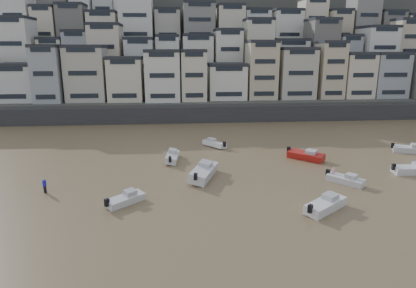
{
  "coord_description": "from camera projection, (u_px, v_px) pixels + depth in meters",
  "views": [
    {
      "loc": [
        -0.69,
        -15.48,
        15.83
      ],
      "look_at": [
        3.23,
        30.0,
        4.0
      ],
      "focal_mm": 32.0,
      "sensor_mm": 36.0,
      "label": 1
    }
  ],
  "objects": [
    {
      "name": "harbor_wall",
      "position": [
        225.0,
        114.0,
        82.04
      ],
      "size": [
        140.0,
        3.0,
        3.5
      ],
      "primitive_type": "cube",
      "color": "#38383A",
      "rests_on": "ground"
    },
    {
      "name": "hillside",
      "position": [
        224.0,
        57.0,
        118.03
      ],
      "size": [
        141.04,
        66.0,
        50.0
      ],
      "color": "#4C4C47",
      "rests_on": "ground"
    },
    {
      "name": "boat_e",
      "position": [
        306.0,
        154.0,
        54.11
      ],
      "size": [
        5.56,
        5.37,
        1.59
      ],
      "primitive_type": null,
      "rotation": [
        0.0,
        0.0,
        -0.75
      ],
      "color": "#AC1A15",
      "rests_on": "ground"
    },
    {
      "name": "boat_b",
      "position": [
        346.0,
        178.0,
        44.46
      ],
      "size": [
        4.38,
        4.76,
        1.33
      ],
      "primitive_type": null,
      "rotation": [
        0.0,
        0.0,
        -0.87
      ],
      "color": "silver",
      "rests_on": "ground"
    },
    {
      "name": "boat_d",
      "position": [
        413.0,
        168.0,
        48.01
      ],
      "size": [
        5.69,
        1.96,
        1.54
      ],
      "primitive_type": null,
      "rotation": [
        0.0,
        0.0,
        -0.02
      ],
      "color": "silver",
      "rests_on": "ground"
    },
    {
      "name": "boat_f",
      "position": [
        172.0,
        156.0,
        53.55
      ],
      "size": [
        2.37,
        5.7,
        1.51
      ],
      "primitive_type": null,
      "rotation": [
        0.0,
        0.0,
        1.47
      ],
      "color": "silver",
      "rests_on": "ground"
    },
    {
      "name": "boat_j",
      "position": [
        125.0,
        198.0,
        38.68
      ],
      "size": [
        4.46,
        4.3,
        1.27
      ],
      "primitive_type": null,
      "rotation": [
        0.0,
        0.0,
        0.75
      ],
      "color": "silver",
      "rests_on": "ground"
    },
    {
      "name": "boat_h",
      "position": [
        214.0,
        143.0,
        61.22
      ],
      "size": [
        4.23,
        4.8,
        1.32
      ],
      "primitive_type": null,
      "rotation": [
        0.0,
        0.0,
        2.23
      ],
      "color": "white",
      "rests_on": "ground"
    },
    {
      "name": "boat_g",
      "position": [
        410.0,
        148.0,
        57.68
      ],
      "size": [
        5.67,
        3.76,
        1.48
      ],
      "primitive_type": null,
      "rotation": [
        0.0,
        0.0,
        -0.4
      ],
      "color": "silver",
      "rests_on": "ground"
    },
    {
      "name": "boat_c",
      "position": [
        204.0,
        170.0,
        46.41
      ],
      "size": [
        4.7,
        7.56,
        1.96
      ],
      "primitive_type": null,
      "rotation": [
        0.0,
        0.0,
        1.22
      ],
      "color": "silver",
      "rests_on": "ground"
    },
    {
      "name": "boat_a",
      "position": [
        326.0,
        203.0,
        37.1
      ],
      "size": [
        5.84,
        5.09,
        1.6
      ],
      "primitive_type": null,
      "rotation": [
        0.0,
        0.0,
        0.65
      ],
      "color": "white",
      "rests_on": "ground"
    },
    {
      "name": "person_blue",
      "position": [
        45.0,
        185.0,
        41.63
      ],
      "size": [
        0.44,
        0.44,
        1.74
      ],
      "primitive_type": null,
      "color": "#1A1BC6",
      "rests_on": "ground"
    },
    {
      "name": "person_pink",
      "position": [
        333.0,
        174.0,
        45.57
      ],
      "size": [
        0.44,
        0.44,
        1.74
      ],
      "primitive_type": null,
      "color": "#DD9CAE",
      "rests_on": "ground"
    }
  ]
}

